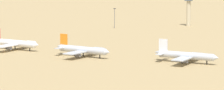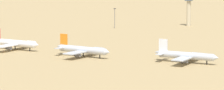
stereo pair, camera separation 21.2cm
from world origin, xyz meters
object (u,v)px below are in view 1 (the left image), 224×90
parked_jet_orange_4 (82,50)px  control_tower (189,6)px  parked_jet_red_3 (14,43)px  parked_jet_white_5 (185,56)px  light_pole_west (115,17)px

parked_jet_orange_4 → control_tower: size_ratio=1.34×
parked_jet_red_3 → parked_jet_white_5: (99.14, -5.35, -0.17)m
light_pole_west → parked_jet_orange_4: bearing=-73.8°
parked_jet_red_3 → light_pole_west: 124.74m
parked_jet_white_5 → light_pole_west: light_pole_west is taller
parked_jet_red_3 → control_tower: control_tower is taller
parked_jet_red_3 → light_pole_west: bearing=94.5°
parked_jet_red_3 → light_pole_west: size_ratio=2.33×
parked_jet_orange_4 → control_tower: control_tower is taller
parked_jet_red_3 → parked_jet_white_5: parked_jet_red_3 is taller
parked_jet_orange_4 → light_pole_west: 137.82m
parked_jet_orange_4 → parked_jet_white_5: 53.51m
parked_jet_orange_4 → parked_jet_white_5: (53.46, 2.45, -0.07)m
parked_jet_red_3 → parked_jet_white_5: 99.29m
parked_jet_red_3 → light_pole_west: (7.16, 124.44, 4.84)m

